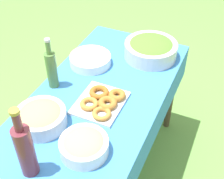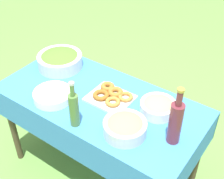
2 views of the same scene
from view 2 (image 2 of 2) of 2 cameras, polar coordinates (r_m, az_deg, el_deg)
ground_plane at (r=2.69m, az=-1.88°, el=-14.51°), size 14.00×14.00×0.00m
picnic_table at (r=2.21m, az=-2.23°, el=-3.96°), size 1.44×0.71×0.77m
salad_bowl at (r=2.46m, az=-9.51°, el=5.42°), size 0.35×0.35×0.12m
pasta_bowl at (r=2.03m, az=8.42°, el=-3.06°), size 0.23×0.23×0.09m
donut_platter at (r=2.13m, az=-0.19°, el=-1.15°), size 0.31×0.26×0.05m
plate_stack at (r=2.16m, az=-10.76°, el=-1.08°), size 0.26×0.26×0.06m
olive_oil_bottle at (r=1.88m, az=-6.97°, el=-3.48°), size 0.06×0.06×0.32m
wine_bottle at (r=1.79m, az=11.54°, el=-5.76°), size 0.08×0.08×0.38m
bread_bowl at (r=1.86m, az=2.38°, el=-6.81°), size 0.26×0.26×0.11m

